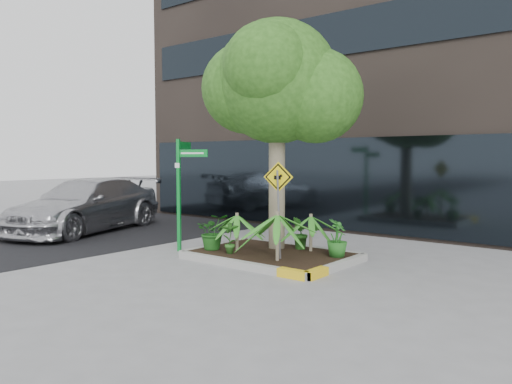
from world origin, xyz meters
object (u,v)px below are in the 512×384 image
Objects in this scene: parked_car at (86,205)px; street_sign_post at (182,182)px; tree at (278,82)px; cattle_sign at (279,194)px.

parked_car is 2.06× the size of street_sign_post.
tree reaches higher than parked_car.
tree is 2.69m from cattle_sign.
tree is 0.98× the size of parked_car.
tree is 2.71× the size of cattle_sign.
tree is 7.10m from parked_car.
street_sign_post is (4.44, -0.36, 0.82)m from parked_car.
cattle_sign is (7.20, -0.39, 0.68)m from parked_car.
cattle_sign is at bearing -52.74° from tree.
cattle_sign reaches higher than parked_car.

